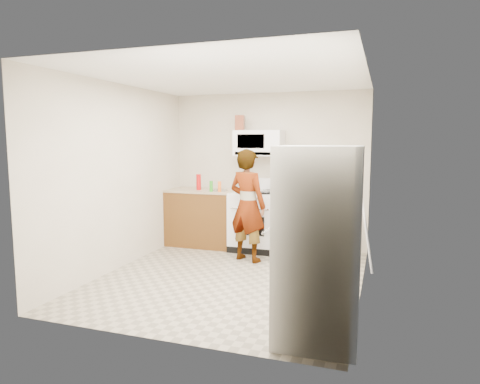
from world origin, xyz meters
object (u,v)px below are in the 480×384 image
at_px(kettle, 315,188).
at_px(gas_range, 256,220).
at_px(person, 248,205).
at_px(saucepan, 250,186).
at_px(microwave, 259,143).
at_px(fridge, 318,245).

bearing_deg(kettle, gas_range, 177.28).
bearing_deg(kettle, person, -148.04).
bearing_deg(saucepan, microwave, -6.60).
bearing_deg(gas_range, fridge, -63.73).
bearing_deg(person, microwave, -67.23).
bearing_deg(microwave, kettle, -1.87).
xyz_separation_m(gas_range, kettle, (0.91, 0.10, 0.53)).
bearing_deg(saucepan, person, -75.26).
xyz_separation_m(gas_range, saucepan, (-0.15, 0.15, 0.53)).
distance_m(person, fridge, 2.56).
bearing_deg(fridge, microwave, 113.28).
bearing_deg(saucepan, fridge, -62.54).
relative_size(gas_range, fridge, 0.66).
distance_m(microwave, person, 1.18).
bearing_deg(microwave, person, -85.75).
distance_m(microwave, saucepan, 0.70).
relative_size(fridge, saucepan, 7.81).
xyz_separation_m(fridge, saucepan, (-1.54, 2.97, 0.16)).
bearing_deg(gas_range, microwave, 90.00).
distance_m(fridge, kettle, 2.97).
bearing_deg(kettle, microwave, 169.28).
relative_size(gas_range, microwave, 1.49).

